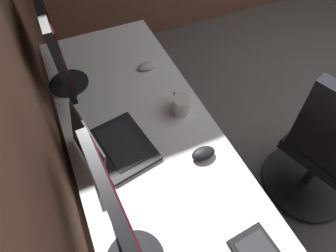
{
  "coord_description": "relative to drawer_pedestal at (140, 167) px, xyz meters",
  "views": [
    {
      "loc": [
        -0.3,
        2.15,
        1.74
      ],
      "look_at": [
        0.26,
        1.9,
        0.95
      ],
      "focal_mm": 29.72,
      "sensor_mm": 36.0,
      "label": 1
    }
  ],
  "objects": [
    {
      "name": "coffee_mug",
      "position": [
        -0.01,
        -0.24,
        0.43
      ],
      "size": [
        0.12,
        0.08,
        0.09
      ],
      "color": "silver",
      "rests_on": "desk"
    },
    {
      "name": "mouse_main",
      "position": [
        0.35,
        -0.21,
        0.4
      ],
      "size": [
        0.06,
        0.1,
        0.03
      ],
      "primitive_type": "ellipsoid",
      "color": "silver",
      "rests_on": "desk"
    },
    {
      "name": "laptop_leftmost",
      "position": [
        -0.1,
        0.14,
        0.44
      ],
      "size": [
        0.34,
        0.32,
        0.23
      ],
      "color": "black",
      "rests_on": "desk"
    },
    {
      "name": "office_chair",
      "position": [
        -0.41,
        -0.94,
        0.11
      ],
      "size": [
        0.56,
        0.6,
        0.97
      ],
      "color": "black",
      "rests_on": "ground"
    },
    {
      "name": "mouse_spare",
      "position": [
        -0.27,
        -0.22,
        0.4
      ],
      "size": [
        0.06,
        0.1,
        0.03
      ],
      "primitive_type": "ellipsoid",
      "color": "black",
      "rests_on": "desk"
    },
    {
      "name": "monitor_secondary",
      "position": [
        0.4,
        0.21,
        0.65
      ],
      "size": [
        0.54,
        0.2,
        0.47
      ],
      "color": "black",
      "rests_on": "desk"
    },
    {
      "name": "drawer_pedestal",
      "position": [
        0.0,
        0.0,
        0.0
      ],
      "size": [
        0.4,
        0.51,
        0.69
      ],
      "color": "white",
      "rests_on": "ground"
    },
    {
      "name": "monitor_primary",
      "position": [
        -0.54,
        0.19,
        0.62
      ],
      "size": [
        0.55,
        0.2,
        0.41
      ],
      "color": "black",
      "rests_on": "desk"
    },
    {
      "name": "desk",
      "position": [
        -0.22,
        -0.03,
        0.31
      ],
      "size": [
        2.05,
        0.66,
        0.73
      ],
      "color": "white",
      "rests_on": "ground"
    }
  ]
}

